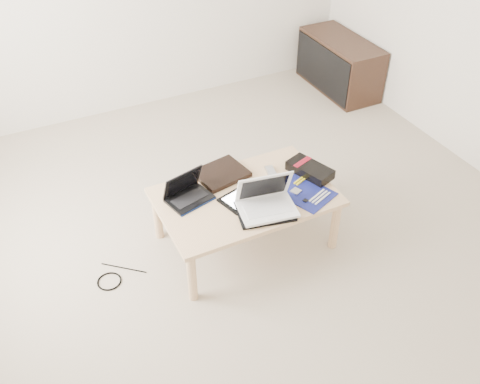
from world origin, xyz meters
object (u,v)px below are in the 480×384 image
media_cabinet (339,64)px  gpu_box (310,170)px  coffee_table (245,201)px  white_laptop (266,202)px  netbook (187,193)px

media_cabinet → gpu_box: (-1.31, -1.53, 0.18)m
coffee_table → white_laptop: size_ratio=2.95×
white_laptop → gpu_box: size_ratio=1.11×
coffee_table → white_laptop: 0.22m
netbook → white_laptop: white_laptop is taller
media_cabinet → netbook: bearing=-146.4°
netbook → coffee_table: bearing=-20.9°
coffee_table → media_cabinet: size_ratio=1.22×
media_cabinet → white_laptop: (-1.75, -1.73, 0.22)m
white_laptop → gpu_box: bearing=24.1°
coffee_table → gpu_box: bearing=1.2°
netbook → white_laptop: 0.50m
media_cabinet → netbook: netbook is taller
netbook → gpu_box: netbook is taller
netbook → gpu_box: (0.82, -0.12, -0.01)m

